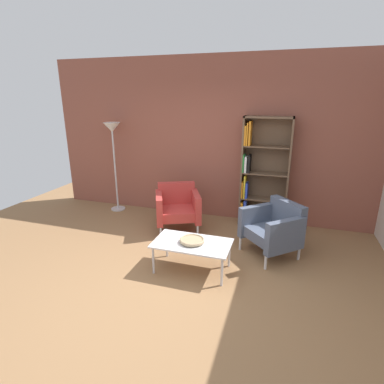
% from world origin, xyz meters
% --- Properties ---
extents(ground_plane, '(8.32, 8.32, 0.00)m').
position_xyz_m(ground_plane, '(0.00, 0.00, 0.00)').
color(ground_plane, olive).
extents(brick_back_panel, '(6.40, 0.12, 2.90)m').
position_xyz_m(brick_back_panel, '(0.00, 2.46, 1.45)').
color(brick_back_panel, brown).
rests_on(brick_back_panel, ground_plane).
extents(bookshelf_tall, '(0.80, 0.30, 1.90)m').
position_xyz_m(bookshelf_tall, '(0.88, 2.25, 0.93)').
color(bookshelf_tall, brown).
rests_on(bookshelf_tall, ground_plane).
extents(coffee_table_low, '(1.00, 0.56, 0.40)m').
position_xyz_m(coffee_table_low, '(0.22, 0.43, 0.37)').
color(coffee_table_low, silver).
rests_on(coffee_table_low, ground_plane).
extents(decorative_bowl, '(0.32, 0.32, 0.05)m').
position_xyz_m(decorative_bowl, '(0.22, 0.43, 0.43)').
color(decorative_bowl, tan).
rests_on(decorative_bowl, coffee_table_low).
extents(armchair_spare_guest, '(0.91, 0.88, 0.78)m').
position_xyz_m(armchair_spare_guest, '(-0.41, 1.60, 0.41)').
color(armchair_spare_guest, '#B73833').
rests_on(armchair_spare_guest, ground_plane).
extents(armchair_corner_red, '(0.95, 0.95, 0.78)m').
position_xyz_m(armchair_corner_red, '(1.20, 1.20, 0.41)').
color(armchair_corner_red, '#4C566B').
rests_on(armchair_corner_red, ground_plane).
extents(floor_lamp_torchiere, '(0.32, 0.32, 1.74)m').
position_xyz_m(floor_lamp_torchiere, '(-1.91, 2.13, 1.45)').
color(floor_lamp_torchiere, silver).
rests_on(floor_lamp_torchiere, ground_plane).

